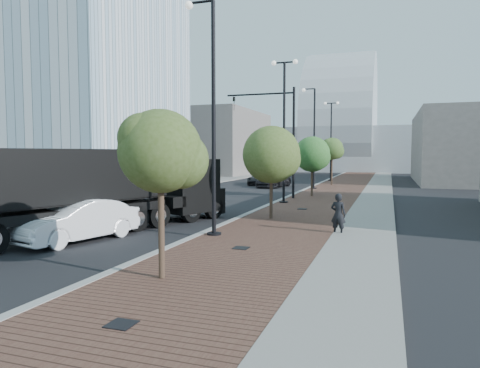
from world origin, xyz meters
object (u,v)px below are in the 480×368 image
(dump_truck, at_px, (130,195))
(pedestrian, at_px, (338,214))
(dark_car_mid, at_px, (260,179))
(white_sedan, at_px, (78,221))

(dump_truck, xyz_separation_m, pedestrian, (9.04, 1.03, -0.61))
(dark_car_mid, relative_size, pedestrian, 2.71)
(dump_truck, relative_size, dark_car_mid, 2.90)
(dump_truck, distance_m, dark_car_mid, 27.57)
(pedestrian, bearing_deg, dump_truck, 20.17)
(dark_car_mid, distance_m, pedestrian, 28.65)
(dark_car_mid, xyz_separation_m, pedestrian, (10.98, -26.46, 0.21))
(white_sedan, distance_m, pedestrian, 10.16)
(white_sedan, xyz_separation_m, pedestrian, (9.16, 4.38, 0.07))
(dump_truck, relative_size, white_sedan, 2.83)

